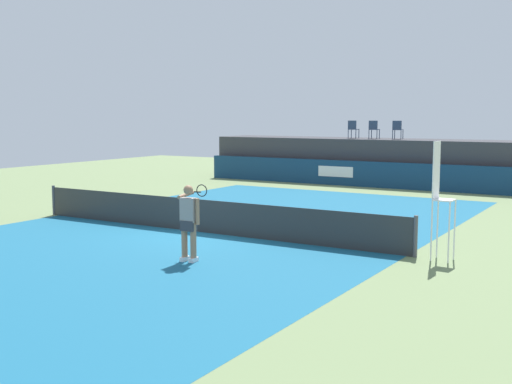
{
  "coord_description": "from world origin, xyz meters",
  "views": [
    {
      "loc": [
        10.68,
        -14.65,
        3.35
      ],
      "look_at": [
        0.57,
        2.0,
        1.0
      ],
      "focal_mm": 44.76,
      "sensor_mm": 36.0,
      "label": 1
    }
  ],
  "objects_px": {
    "net_post_far": "(416,236)",
    "spectator_chair_center": "(398,129)",
    "spectator_chair_left": "(374,129)",
    "net_post_near": "(54,200)",
    "spectator_chair_far_left": "(353,129)",
    "tennis_player": "(189,220)",
    "umpire_chair": "(440,192)",
    "tennis_ball": "(294,215)"
  },
  "relations": [
    {
      "from": "net_post_far",
      "to": "spectator_chair_center",
      "type": "bearing_deg",
      "value": 110.49
    },
    {
      "from": "spectator_chair_left",
      "to": "net_post_near",
      "type": "height_order",
      "value": "spectator_chair_left"
    },
    {
      "from": "spectator_chair_far_left",
      "to": "spectator_chair_center",
      "type": "distance_m",
      "value": 2.22
    },
    {
      "from": "spectator_chair_far_left",
      "to": "spectator_chair_left",
      "type": "relative_size",
      "value": 1.0
    },
    {
      "from": "spectator_chair_left",
      "to": "net_post_far",
      "type": "xyz_separation_m",
      "value": [
        6.85,
        -15.11,
        -2.19
      ]
    },
    {
      "from": "net_post_near",
      "to": "tennis_player",
      "type": "height_order",
      "value": "tennis_player"
    },
    {
      "from": "umpire_chair",
      "to": "tennis_ball",
      "type": "height_order",
      "value": "umpire_chair"
    },
    {
      "from": "spectator_chair_far_left",
      "to": "net_post_far",
      "type": "bearing_deg",
      "value": -62.25
    },
    {
      "from": "net_post_far",
      "to": "tennis_ball",
      "type": "xyz_separation_m",
      "value": [
        -5.37,
        4.0,
        -0.46
      ]
    },
    {
      "from": "tennis_player",
      "to": "spectator_chair_far_left",
      "type": "bearing_deg",
      "value": 101.13
    },
    {
      "from": "net_post_near",
      "to": "tennis_player",
      "type": "xyz_separation_m",
      "value": [
        8.08,
        -3.11,
        0.46
      ]
    },
    {
      "from": "spectator_chair_center",
      "to": "umpire_chair",
      "type": "xyz_separation_m",
      "value": [
        6.21,
        -15.19,
        -1.11
      ]
    },
    {
      "from": "spectator_chair_left",
      "to": "umpire_chair",
      "type": "distance_m",
      "value": 16.85
    },
    {
      "from": "spectator_chair_far_left",
      "to": "tennis_ball",
      "type": "bearing_deg",
      "value": -77.11
    },
    {
      "from": "net_post_far",
      "to": "tennis_ball",
      "type": "height_order",
      "value": "net_post_far"
    },
    {
      "from": "net_post_far",
      "to": "tennis_player",
      "type": "xyz_separation_m",
      "value": [
        -4.32,
        -3.11,
        0.46
      ]
    },
    {
      "from": "tennis_ball",
      "to": "umpire_chair",
      "type": "bearing_deg",
      "value": -34.09
    },
    {
      "from": "net_post_near",
      "to": "spectator_chair_far_left",
      "type": "bearing_deg",
      "value": 73.24
    },
    {
      "from": "spectator_chair_left",
      "to": "spectator_chair_far_left",
      "type": "bearing_deg",
      "value": -173.21
    },
    {
      "from": "tennis_player",
      "to": "spectator_chair_center",
      "type": "bearing_deg",
      "value": 94.23
    },
    {
      "from": "spectator_chair_far_left",
      "to": "spectator_chair_left",
      "type": "bearing_deg",
      "value": 6.79
    },
    {
      "from": "umpire_chair",
      "to": "net_post_far",
      "type": "height_order",
      "value": "umpire_chair"
    },
    {
      "from": "umpire_chair",
      "to": "net_post_far",
      "type": "relative_size",
      "value": 2.76
    },
    {
      "from": "spectator_chair_center",
      "to": "umpire_chair",
      "type": "distance_m",
      "value": 16.45
    },
    {
      "from": "spectator_chair_center",
      "to": "net_post_far",
      "type": "bearing_deg",
      "value": -69.51
    },
    {
      "from": "spectator_chair_center",
      "to": "net_post_far",
      "type": "relative_size",
      "value": 0.89
    },
    {
      "from": "umpire_chair",
      "to": "tennis_player",
      "type": "relative_size",
      "value": 1.56
    },
    {
      "from": "net_post_near",
      "to": "tennis_ball",
      "type": "xyz_separation_m",
      "value": [
        7.03,
        4.0,
        -0.46
      ]
    },
    {
      "from": "net_post_far",
      "to": "umpire_chair",
      "type": "bearing_deg",
      "value": 0.68
    },
    {
      "from": "tennis_ball",
      "to": "net_post_near",
      "type": "bearing_deg",
      "value": -150.35
    },
    {
      "from": "spectator_chair_far_left",
      "to": "tennis_player",
      "type": "distance_m",
      "value": 18.53
    },
    {
      "from": "spectator_chair_center",
      "to": "spectator_chair_left",
      "type": "bearing_deg",
      "value": -176.03
    },
    {
      "from": "spectator_chair_center",
      "to": "net_post_far",
      "type": "xyz_separation_m",
      "value": [
        5.68,
        -15.2,
        -2.19
      ]
    },
    {
      "from": "tennis_player",
      "to": "tennis_ball",
      "type": "xyz_separation_m",
      "value": [
        -1.05,
        7.11,
        -0.92
      ]
    },
    {
      "from": "spectator_chair_center",
      "to": "tennis_player",
      "type": "relative_size",
      "value": 0.5
    },
    {
      "from": "spectator_chair_left",
      "to": "net_post_near",
      "type": "distance_m",
      "value": 16.25
    },
    {
      "from": "net_post_near",
      "to": "tennis_player",
      "type": "distance_m",
      "value": 8.67
    },
    {
      "from": "spectator_chair_left",
      "to": "net_post_far",
      "type": "relative_size",
      "value": 0.89
    },
    {
      "from": "net_post_far",
      "to": "tennis_player",
      "type": "height_order",
      "value": "tennis_player"
    },
    {
      "from": "spectator_chair_center",
      "to": "tennis_player",
      "type": "bearing_deg",
      "value": -85.77
    },
    {
      "from": "spectator_chair_left",
      "to": "umpire_chair",
      "type": "bearing_deg",
      "value": -63.97
    },
    {
      "from": "spectator_chair_far_left",
      "to": "spectator_chair_center",
      "type": "relative_size",
      "value": 1.0
    }
  ]
}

